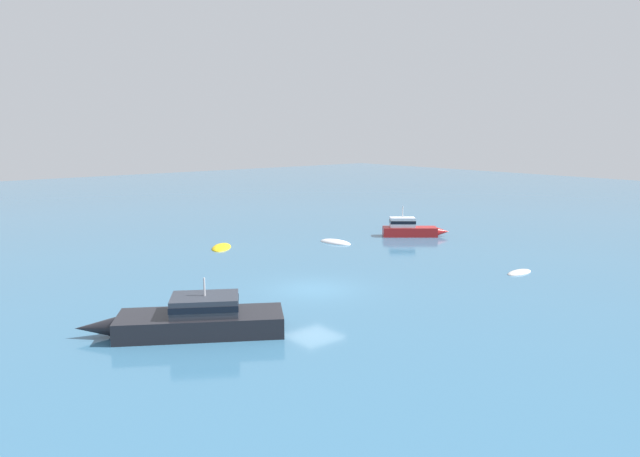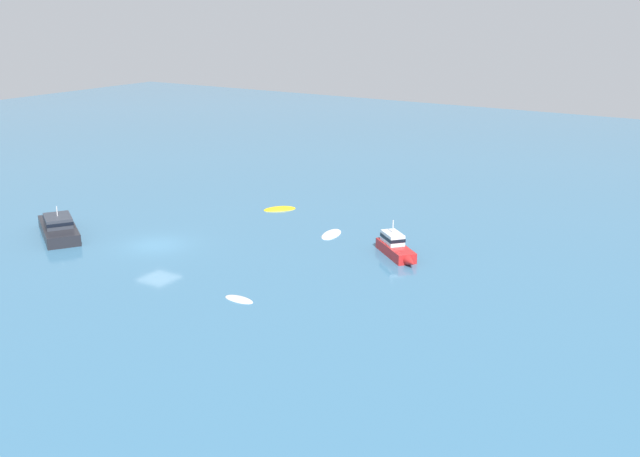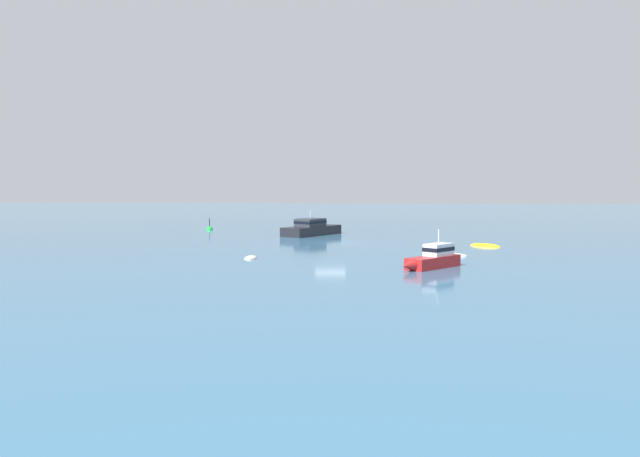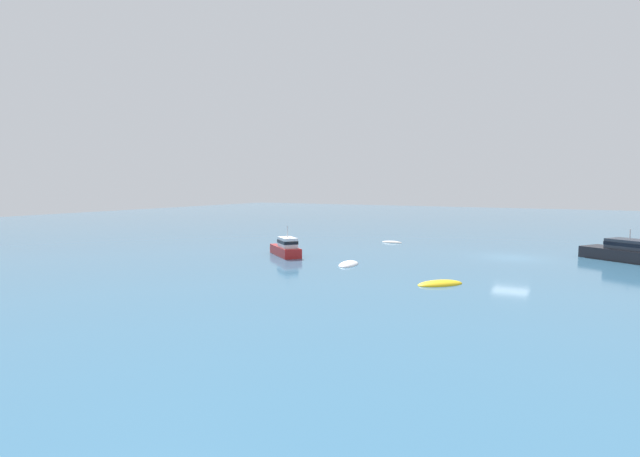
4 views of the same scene
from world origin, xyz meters
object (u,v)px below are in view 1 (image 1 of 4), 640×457
Objects in this scene: motor_cruiser at (410,229)px; motor_cruiser_1 at (196,319)px; tender at (335,243)px; skiff at (519,273)px; tender_1 at (221,248)px.

motor_cruiser_1 is at bearing -118.25° from motor_cruiser.
motor_cruiser_1 is (-9.15, 22.99, 0.03)m from motor_cruiser.
tender is 0.36× the size of motor_cruiser_1.
tender is 20.04m from motor_cruiser_1.
motor_cruiser_1 is (2.67, 18.92, 0.61)m from skiff.
tender is 13.60m from skiff.
motor_cruiser is at bearing -107.79° from skiff.
motor_cruiser is 24.75m from motor_cruiser_1.
skiff is 19.12m from motor_cruiser_1.
motor_cruiser reaches higher than tender_1.
skiff is (-11.82, 4.07, -0.58)m from motor_cruiser.
tender_1 is at bearing -91.31° from motor_cruiser_1.
motor_cruiser reaches higher than skiff.
motor_cruiser is 1.58× the size of tender_1.
motor_cruiser_1 is at bearing -6.81° from skiff.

